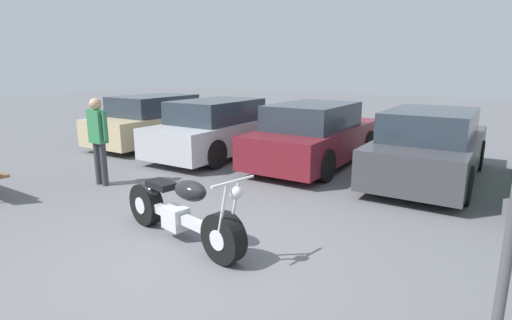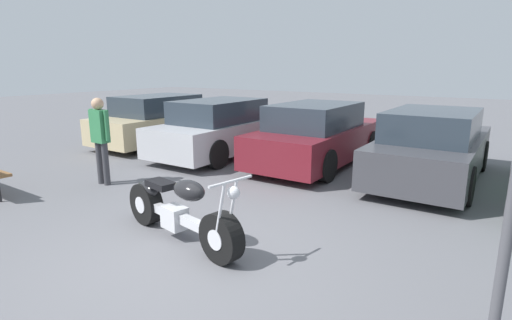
% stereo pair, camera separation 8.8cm
% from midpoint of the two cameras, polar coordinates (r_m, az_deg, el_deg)
% --- Properties ---
extents(ground_plane, '(60.00, 60.00, 0.00)m').
position_cam_midpoint_polar(ground_plane, '(5.06, -10.13, -13.58)').
color(ground_plane, slate).
extents(motorcycle, '(2.31, 0.89, 1.05)m').
position_cam_midpoint_polar(motorcycle, '(5.39, -10.59, -7.22)').
color(motorcycle, black).
rests_on(motorcycle, ground_plane).
extents(parked_car_champagne, '(1.81, 4.42, 1.44)m').
position_cam_midpoint_polar(parked_car_champagne, '(12.31, -12.98, 5.50)').
color(parked_car_champagne, '#C6B284').
rests_on(parked_car_champagne, ground_plane).
extents(parked_car_silver, '(1.81, 4.42, 1.44)m').
position_cam_midpoint_polar(parked_car_silver, '(10.46, -4.38, 4.48)').
color(parked_car_silver, '#BCBCC1').
rests_on(parked_car_silver, ground_plane).
extents(parked_car_maroon, '(1.81, 4.42, 1.44)m').
position_cam_midpoint_polar(parked_car_maroon, '(9.49, 9.09, 3.46)').
color(parked_car_maroon, maroon).
rests_on(parked_car_maroon, ground_plane).
extents(parked_car_dark_grey, '(1.81, 4.42, 1.44)m').
position_cam_midpoint_polar(parked_car_dark_grey, '(8.78, 24.11, 1.68)').
color(parked_car_dark_grey, '#3D3D42').
rests_on(parked_car_dark_grey, ground_plane).
extents(person_standing, '(0.52, 0.23, 1.69)m').
position_cam_midpoint_polar(person_standing, '(8.21, -21.09, 3.52)').
color(person_standing, '#38383D').
rests_on(person_standing, ground_plane).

